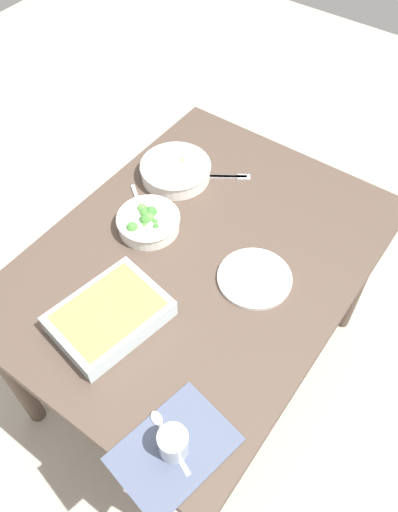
{
  "coord_description": "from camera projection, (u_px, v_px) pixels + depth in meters",
  "views": [
    {
      "loc": [
        0.78,
        0.56,
        1.97
      ],
      "look_at": [
        0.0,
        0.0,
        0.74
      ],
      "focal_mm": 36.1,
      "sensor_mm": 36.0,
      "label": 1
    }
  ],
  "objects": [
    {
      "name": "spoon_spare",
      "position": [
        165.0,
        433.0,
        1.23
      ],
      "size": [
        0.09,
        0.17,
        0.01
      ],
      "color": "silver",
      "rests_on": "dining_table"
    },
    {
      "name": "side_plate",
      "position": [
        255.0,
        278.0,
        1.51
      ],
      "size": [
        0.22,
        0.22,
        0.01
      ],
      "primitive_type": "cylinder",
      "color": "silver",
      "rests_on": "dining_table"
    },
    {
      "name": "broccoli_bowl",
      "position": [
        147.0,
        222.0,
        1.61
      ],
      "size": [
        0.2,
        0.2,
        0.07
      ],
      "color": "white",
      "rests_on": "dining_table"
    },
    {
      "name": "stew_bowl",
      "position": [
        176.0,
        170.0,
        1.76
      ],
      "size": [
        0.24,
        0.24,
        0.06
      ],
      "color": "white",
      "rests_on": "dining_table"
    },
    {
      "name": "spoon_by_broccoli",
      "position": [
        141.0,
        208.0,
        1.68
      ],
      "size": [
        0.12,
        0.15,
        0.01
      ],
      "color": "silver",
      "rests_on": "dining_table"
    },
    {
      "name": "dining_table",
      "position": [
        199.0,
        273.0,
        1.64
      ],
      "size": [
        1.2,
        0.9,
        0.74
      ],
      "color": "#4C3D33",
      "rests_on": "ground_plane"
    },
    {
      "name": "placemat",
      "position": [
        174.0,
        449.0,
        1.21
      ],
      "size": [
        0.31,
        0.25,
        0.0
      ],
      "primitive_type": "cube",
      "rotation": [
        0.0,
        0.0,
        -0.19
      ],
      "color": "#4C5670",
      "rests_on": "dining_table"
    },
    {
      "name": "baking_dish",
      "position": [
        109.0,
        315.0,
        1.4
      ],
      "size": [
        0.33,
        0.27,
        0.06
      ],
      "color": "silver",
      "rests_on": "dining_table"
    },
    {
      "name": "fork_on_table",
      "position": [
        229.0,
        177.0,
        1.78
      ],
      "size": [
        0.12,
        0.16,
        0.01
      ],
      "color": "silver",
      "rests_on": "dining_table"
    },
    {
      "name": "ground_plane",
      "position": [
        199.0,
        365.0,
        2.15
      ],
      "size": [
        6.0,
        6.0,
        0.0
      ],
      "primitive_type": "plane",
      "color": "#B2A899"
    },
    {
      "name": "spoon_by_stew",
      "position": [
        214.0,
        176.0,
        1.78
      ],
      "size": [
        0.12,
        0.15,
        0.01
      ],
      "color": "silver",
      "rests_on": "dining_table"
    },
    {
      "name": "drink_cup",
      "position": [
        173.0,
        444.0,
        1.18
      ],
      "size": [
        0.07,
        0.07,
        0.08
      ],
      "color": "#B2BCC6",
      "rests_on": "dining_table"
    }
  ]
}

